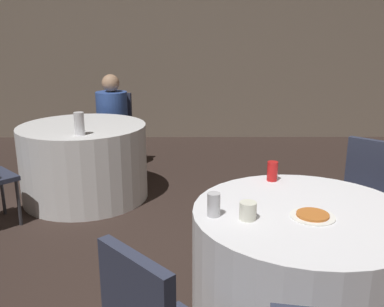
# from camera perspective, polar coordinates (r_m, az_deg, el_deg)

# --- Properties ---
(wall_back) EXTENTS (16.00, 0.06, 2.80)m
(wall_back) POSITION_cam_1_polar(r_m,az_deg,el_deg) (6.78, 3.44, 13.82)
(wall_back) COLOR gray
(wall_back) RESTS_ON ground_plane
(table_near) EXTENTS (1.17, 1.17, 0.76)m
(table_near) POSITION_cam_1_polar(r_m,az_deg,el_deg) (2.48, 14.22, -15.48)
(table_near) COLOR silver
(table_near) RESTS_ON ground_plane
(table_far) EXTENTS (1.26, 1.26, 0.76)m
(table_far) POSITION_cam_1_polar(r_m,az_deg,el_deg) (4.48, -14.14, -1.07)
(table_far) COLOR white
(table_far) RESTS_ON ground_plane
(chair_near_northeast) EXTENTS (0.56, 0.56, 0.92)m
(chair_near_northeast) POSITION_cam_1_polar(r_m,az_deg,el_deg) (3.27, 22.27, -5.00)
(chair_near_northeast) COLOR #2D3347
(chair_near_northeast) RESTS_ON ground_plane
(chair_far_north) EXTENTS (0.45, 0.46, 0.92)m
(chair_far_north) POSITION_cam_1_polar(r_m,az_deg,el_deg) (5.38, -10.21, 3.92)
(chair_far_north) COLOR #2D3347
(chair_far_north) RESTS_ON ground_plane
(person_blue_shirt) EXTENTS (0.40, 0.52, 1.17)m
(person_blue_shirt) POSITION_cam_1_polar(r_m,az_deg,el_deg) (5.23, -10.76, 4.15)
(person_blue_shirt) COLOR #282828
(person_blue_shirt) RESTS_ON ground_plane
(pizza_plate_near) EXTENTS (0.23, 0.23, 0.02)m
(pizza_plate_near) POSITION_cam_1_polar(r_m,az_deg,el_deg) (2.25, 15.79, -7.96)
(pizza_plate_near) COLOR white
(pizza_plate_near) RESTS_ON table_near
(soda_can_silver) EXTENTS (0.07, 0.07, 0.12)m
(soda_can_silver) POSITION_cam_1_polar(r_m,az_deg,el_deg) (2.16, 2.92, -6.83)
(soda_can_silver) COLOR silver
(soda_can_silver) RESTS_ON table_near
(soda_can_red) EXTENTS (0.07, 0.07, 0.12)m
(soda_can_red) POSITION_cam_1_polar(r_m,az_deg,el_deg) (2.70, 10.67, -2.33)
(soda_can_red) COLOR red
(soda_can_red) RESTS_ON table_near
(cup_near) EXTENTS (0.09, 0.09, 0.09)m
(cup_near) POSITION_cam_1_polar(r_m,az_deg,el_deg) (2.15, 7.47, -7.58)
(cup_near) COLOR silver
(cup_near) RESTS_ON table_near
(bottle_far) EXTENTS (0.09, 0.09, 0.21)m
(bottle_far) POSITION_cam_1_polar(r_m,az_deg,el_deg) (3.95, -14.79, 3.86)
(bottle_far) COLOR white
(bottle_far) RESTS_ON table_far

